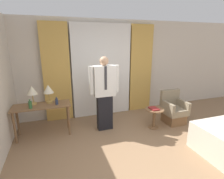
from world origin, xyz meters
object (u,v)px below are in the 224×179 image
(person, at_px, (104,91))
(side_table, at_px, (154,115))
(table_lamp_left, at_px, (32,91))
(bottle_by_lamp, at_px, (30,105))
(desk, at_px, (42,110))
(book, at_px, (154,109))
(table_lamp_right, at_px, (48,90))
(bottle_near_edge, at_px, (57,101))
(armchair, at_px, (173,111))

(person, relative_size, side_table, 3.54)
(table_lamp_left, xyz_separation_m, bottle_by_lamp, (-0.04, -0.24, -0.22))
(desk, relative_size, book, 4.96)
(table_lamp_left, distance_m, table_lamp_right, 0.34)
(bottle_near_edge, relative_size, armchair, 0.20)
(person, height_order, book, person)
(bottle_by_lamp, bearing_deg, desk, 32.62)
(bottle_by_lamp, height_order, book, bottle_by_lamp)
(side_table, bearing_deg, book, -160.50)
(table_lamp_left, distance_m, bottle_near_edge, 0.58)
(table_lamp_left, relative_size, bottle_by_lamp, 2.14)
(bottle_near_edge, height_order, armchair, bottle_near_edge)
(table_lamp_left, height_order, side_table, table_lamp_left)
(table_lamp_left, xyz_separation_m, armchair, (3.42, -0.50, -0.72))
(book, bearing_deg, person, 162.78)
(bottle_by_lamp, distance_m, book, 2.82)
(table_lamp_left, height_order, table_lamp_right, same)
(table_lamp_right, relative_size, armchair, 0.50)
(table_lamp_right, relative_size, book, 1.72)
(armchair, relative_size, side_table, 1.69)
(bottle_by_lamp, bearing_deg, table_lamp_left, 80.96)
(bottle_near_edge, bearing_deg, book, -11.28)
(table_lamp_right, bearing_deg, armchair, -9.22)
(bottle_near_edge, bearing_deg, armchair, -6.38)
(person, distance_m, book, 1.28)
(person, bearing_deg, desk, 173.72)
(desk, xyz_separation_m, bottle_near_edge, (0.33, -0.07, 0.19))
(bottle_by_lamp, height_order, person, person)
(side_table, height_order, book, book)
(desk, xyz_separation_m, table_lamp_right, (0.17, 0.11, 0.43))
(desk, height_order, side_table, desk)
(bottle_by_lamp, relative_size, person, 0.11)
(bottle_near_edge, height_order, person, person)
(table_lamp_left, bearing_deg, book, -12.75)
(book, bearing_deg, bottle_near_edge, 168.72)
(desk, xyz_separation_m, bottle_by_lamp, (-0.21, -0.13, 0.20))
(table_lamp_left, bearing_deg, bottle_by_lamp, -99.04)
(bottle_by_lamp, bearing_deg, side_table, -7.52)
(bottle_near_edge, distance_m, armchair, 2.98)
(book, bearing_deg, table_lamp_left, 167.25)
(table_lamp_left, bearing_deg, bottle_near_edge, -19.18)
(table_lamp_right, distance_m, person, 1.28)
(person, height_order, side_table, person)
(person, relative_size, armchair, 2.09)
(table_lamp_right, xyz_separation_m, bottle_near_edge, (0.16, -0.17, -0.23))
(person, bearing_deg, side_table, -16.44)
(bottle_near_edge, xyz_separation_m, armchair, (2.92, -0.33, -0.48))
(desk, relative_size, armchair, 1.44)
(table_lamp_left, relative_size, table_lamp_right, 1.00)
(bottle_near_edge, relative_size, book, 0.70)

